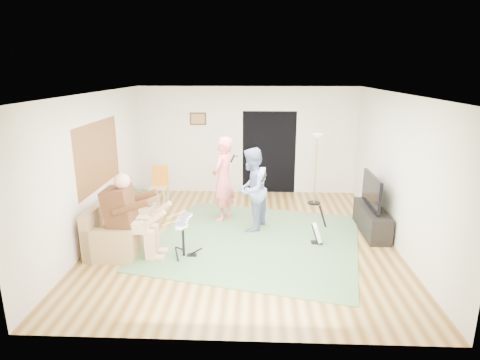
% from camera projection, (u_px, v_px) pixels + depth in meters
% --- Properties ---
extents(floor, '(6.00, 6.00, 0.00)m').
position_uv_depth(floor, '(244.00, 238.00, 7.64)').
color(floor, brown).
rests_on(floor, ground).
extents(walls, '(5.50, 6.00, 2.70)m').
position_uv_depth(walls, '(244.00, 169.00, 7.27)').
color(walls, beige).
rests_on(walls, floor).
extents(ceiling, '(6.00, 6.00, 0.00)m').
position_uv_depth(ceiling, '(244.00, 94.00, 6.91)').
color(ceiling, white).
rests_on(ceiling, walls).
extents(window_blinds, '(0.00, 2.05, 2.05)m').
position_uv_depth(window_blinds, '(98.00, 155.00, 7.52)').
color(window_blinds, brown).
rests_on(window_blinds, walls).
extents(doorway, '(2.10, 0.00, 2.10)m').
position_uv_depth(doorway, '(269.00, 153.00, 10.21)').
color(doorway, black).
rests_on(doorway, walls).
extents(picture_frame, '(0.42, 0.03, 0.32)m').
position_uv_depth(picture_frame, '(198.00, 119.00, 10.05)').
color(picture_frame, '#3F2314').
rests_on(picture_frame, walls).
extents(area_rug, '(4.40, 4.27, 0.02)m').
position_uv_depth(area_rug, '(255.00, 240.00, 7.51)').
color(area_rug, '#466A41').
rests_on(area_rug, floor).
extents(sofa, '(0.84, 2.03, 0.82)m').
position_uv_depth(sofa, '(121.00, 226.00, 7.50)').
color(sofa, '#9A784D').
rests_on(sofa, floor).
extents(drummer, '(0.95, 0.53, 1.46)m').
position_uv_depth(drummer, '(132.00, 225.00, 6.78)').
color(drummer, '#4D2B15').
rests_on(drummer, sofa).
extents(drum_kit, '(0.38, 0.68, 0.70)m').
position_uv_depth(drum_kit, '(183.00, 240.00, 6.81)').
color(drum_kit, black).
rests_on(drum_kit, floor).
extents(singer, '(0.64, 0.76, 1.78)m').
position_uv_depth(singer, '(223.00, 179.00, 8.36)').
color(singer, '#F26C69').
rests_on(singer, floor).
extents(microphone, '(0.06, 0.06, 0.24)m').
position_uv_depth(microphone, '(233.00, 159.00, 8.23)').
color(microphone, black).
rests_on(microphone, singer).
extents(guitarist, '(0.86, 0.97, 1.65)m').
position_uv_depth(guitarist, '(252.00, 190.00, 7.85)').
color(guitarist, '#717FA6').
rests_on(guitarist, floor).
extents(guitar_held, '(0.20, 0.61, 0.26)m').
position_uv_depth(guitar_held, '(262.00, 175.00, 7.76)').
color(guitar_held, white).
rests_on(guitar_held, guitarist).
extents(guitar_spare, '(0.27, 0.24, 0.74)m').
position_uv_depth(guitar_spare, '(318.00, 233.00, 7.34)').
color(guitar_spare, black).
rests_on(guitar_spare, floor).
extents(torchiere_lamp, '(0.30, 0.30, 1.68)m').
position_uv_depth(torchiere_lamp, '(316.00, 156.00, 9.29)').
color(torchiere_lamp, black).
rests_on(torchiere_lamp, floor).
extents(dining_chair, '(0.39, 0.41, 0.90)m').
position_uv_depth(dining_chair, '(159.00, 191.00, 9.51)').
color(dining_chair, tan).
rests_on(dining_chair, floor).
extents(tv_cabinet, '(0.40, 1.40, 0.50)m').
position_uv_depth(tv_cabinet, '(372.00, 220.00, 7.85)').
color(tv_cabinet, black).
rests_on(tv_cabinet, floor).
extents(television, '(0.06, 1.12, 0.63)m').
position_uv_depth(television, '(372.00, 191.00, 7.69)').
color(television, black).
rests_on(television, tv_cabinet).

